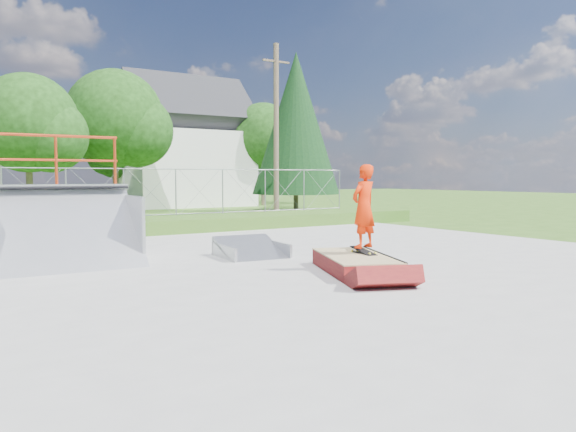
# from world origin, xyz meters

# --- Properties ---
(ground) EXTENTS (120.00, 120.00, 0.00)m
(ground) POSITION_xyz_m (0.00, 0.00, 0.00)
(ground) COLOR #335C1A
(ground) RESTS_ON ground
(concrete_pad) EXTENTS (20.00, 16.00, 0.04)m
(concrete_pad) POSITION_xyz_m (0.00, 0.00, 0.02)
(concrete_pad) COLOR #979794
(concrete_pad) RESTS_ON ground
(grass_berm) EXTENTS (24.00, 3.00, 0.50)m
(grass_berm) POSITION_xyz_m (0.00, 9.50, 0.25)
(grass_berm) COLOR #335C1A
(grass_berm) RESTS_ON ground
(grind_box) EXTENTS (2.11, 2.81, 0.38)m
(grind_box) POSITION_xyz_m (1.21, -1.01, 0.19)
(grind_box) COLOR maroon
(grind_box) RESTS_ON concrete_pad
(quarter_pipe) EXTENTS (3.08, 2.64, 2.97)m
(quarter_pipe) POSITION_xyz_m (-3.55, 3.15, 1.49)
(quarter_pipe) COLOR #AAADB2
(quarter_pipe) RESTS_ON concrete_pad
(flat_bank_ramp) EXTENTS (1.63, 1.72, 0.45)m
(flat_bank_ramp) POSITION_xyz_m (0.51, 2.07, 0.23)
(flat_bank_ramp) COLOR #AAADB2
(flat_bank_ramp) RESTS_ON concrete_pad
(skateboard) EXTENTS (0.36, 0.82, 0.13)m
(skateboard) POSITION_xyz_m (1.52, -0.91, 0.42)
(skateboard) COLOR black
(skateboard) RESTS_ON grind_box
(skater) EXTENTS (0.71, 0.54, 1.75)m
(skater) POSITION_xyz_m (1.52, -0.91, 1.29)
(skater) COLOR #F12A06
(skater) RESTS_ON grind_box
(chain_link_fence) EXTENTS (20.00, 0.06, 1.80)m
(chain_link_fence) POSITION_xyz_m (0.00, 10.50, 1.40)
(chain_link_fence) COLOR gray
(chain_link_fence) RESTS_ON grass_berm
(gable_house) EXTENTS (8.40, 6.08, 8.94)m
(gable_house) POSITION_xyz_m (9.00, 26.00, 3.84)
(gable_house) COLOR silver
(gable_house) RESTS_ON ground
(utility_pole) EXTENTS (0.24, 0.24, 8.00)m
(utility_pole) POSITION_xyz_m (7.50, 12.00, 4.00)
(utility_pole) COLOR brown
(utility_pole) RESTS_ON ground
(tree_left_near) EXTENTS (4.76, 4.48, 6.65)m
(tree_left_near) POSITION_xyz_m (-1.75, 17.83, 4.24)
(tree_left_near) COLOR brown
(tree_left_near) RESTS_ON ground
(tree_center) EXTENTS (5.44, 5.12, 7.60)m
(tree_center) POSITION_xyz_m (2.78, 19.81, 4.85)
(tree_center) COLOR brown
(tree_center) RESTS_ON ground
(tree_right_far) EXTENTS (5.10, 4.80, 7.12)m
(tree_right_far) POSITION_xyz_m (14.27, 23.82, 4.54)
(tree_right_far) COLOR brown
(tree_right_far) RESTS_ON ground
(tree_back_mid) EXTENTS (4.08, 3.84, 5.70)m
(tree_back_mid) POSITION_xyz_m (5.21, 27.86, 3.63)
(tree_back_mid) COLOR brown
(tree_back_mid) RESTS_ON ground
(conifer_tree) EXTENTS (5.04, 5.04, 9.10)m
(conifer_tree) POSITION_xyz_m (12.00, 17.00, 5.05)
(conifer_tree) COLOR brown
(conifer_tree) RESTS_ON ground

